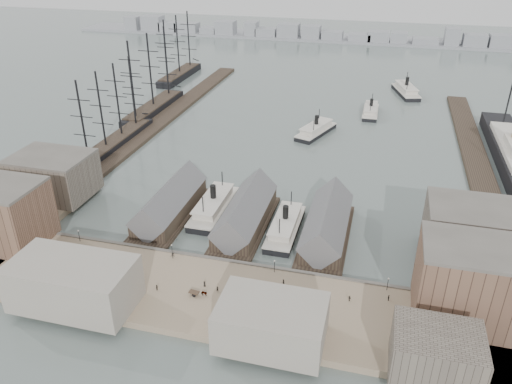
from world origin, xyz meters
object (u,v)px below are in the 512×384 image
(tram, at_px, (448,314))
(horse_cart_left, at_px, (106,257))
(ferry_docked_west, at_px, (214,206))
(horse_cart_center, at_px, (201,293))
(horse_cart_right, at_px, (241,295))

(tram, bearing_deg, horse_cart_left, -178.64)
(ferry_docked_west, bearing_deg, horse_cart_left, -118.40)
(horse_cart_left, bearing_deg, horse_cart_center, -89.99)
(ferry_docked_west, distance_m, horse_cart_center, 46.34)
(ferry_docked_west, bearing_deg, tram, -27.82)
(ferry_docked_west, relative_size, horse_cart_right, 6.28)
(ferry_docked_west, height_order, horse_cart_right, ferry_docked_west)
(horse_cart_left, bearing_deg, horse_cart_right, -83.82)
(ferry_docked_west, distance_m, horse_cart_right, 48.09)
(ferry_docked_west, relative_size, horse_cart_center, 6.08)
(horse_cart_center, relative_size, horse_cart_right, 1.03)
(tram, bearing_deg, horse_cart_center, -171.35)
(tram, xyz_separation_m, horse_cart_left, (-92.00, 1.65, -1.11))
(horse_cart_center, bearing_deg, ferry_docked_west, 23.57)
(horse_cart_center, distance_m, horse_cart_right, 10.33)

